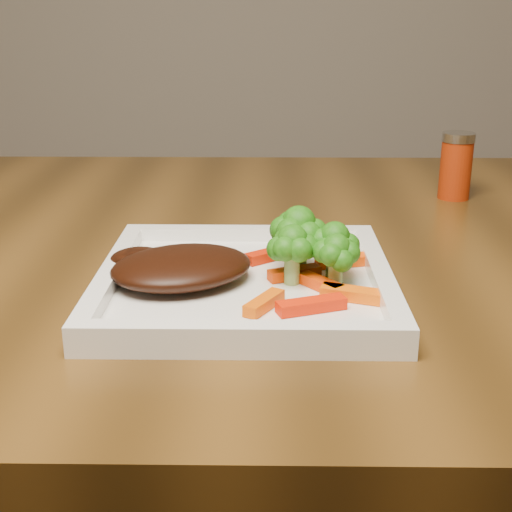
{
  "coord_description": "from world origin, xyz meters",
  "views": [
    {
      "loc": [
        -0.22,
        -0.66,
        1.01
      ],
      "look_at": [
        -0.23,
        -0.04,
        0.79
      ],
      "focal_mm": 50.0,
      "sensor_mm": 36.0,
      "label": 1
    }
  ],
  "objects_px": {
    "dining_table": "(432,498)",
    "plate": "(245,287)",
    "steak": "(182,267)",
    "spice_shaker": "(456,166)"
  },
  "relations": [
    {
      "from": "plate",
      "to": "steak",
      "type": "relative_size",
      "value": 2.03
    },
    {
      "from": "dining_table",
      "to": "spice_shaker",
      "type": "bearing_deg",
      "value": 77.99
    },
    {
      "from": "plate",
      "to": "steak",
      "type": "distance_m",
      "value": 0.06
    },
    {
      "from": "dining_table",
      "to": "spice_shaker",
      "type": "xyz_separation_m",
      "value": [
        0.04,
        0.17,
        0.42
      ]
    },
    {
      "from": "dining_table",
      "to": "plate",
      "type": "xyz_separation_m",
      "value": [
        -0.25,
        -0.18,
        0.38
      ]
    },
    {
      "from": "plate",
      "to": "steak",
      "type": "xyz_separation_m",
      "value": [
        -0.06,
        -0.0,
        0.02
      ]
    },
    {
      "from": "dining_table",
      "to": "steak",
      "type": "xyz_separation_m",
      "value": [
        -0.3,
        -0.19,
        0.4
      ]
    },
    {
      "from": "spice_shaker",
      "to": "steak",
      "type": "bearing_deg",
      "value": -133.7
    },
    {
      "from": "spice_shaker",
      "to": "plate",
      "type": "bearing_deg",
      "value": -128.6
    },
    {
      "from": "dining_table",
      "to": "plate",
      "type": "distance_m",
      "value": 0.49
    }
  ]
}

